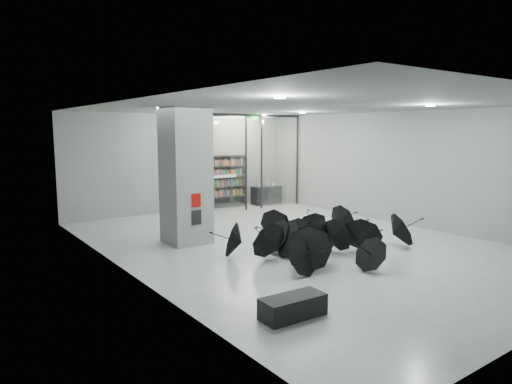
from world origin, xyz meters
TOP-DOWN VIEW (x-y plane):
  - room at (0.00, 0.00)m, footprint 14.00×14.02m
  - column at (-2.50, 2.00)m, footprint 1.20×1.20m
  - fire_cabinet at (-2.50, 1.38)m, footprint 0.28×0.04m
  - info_panel at (-2.50, 1.38)m, footprint 0.30×0.03m
  - exit_sign at (2.40, 5.30)m, footprint 0.30×0.06m
  - glass_partition at (2.39, 5.50)m, footprint 5.06×0.08m
  - bench at (-3.54, -4.09)m, footprint 1.24×0.58m
  - bookshelf at (1.79, 6.75)m, footprint 2.07×0.58m
  - shop_counter at (3.76, 6.28)m, footprint 1.37×0.59m
  - umbrella_cluster at (-0.32, -1.29)m, footprint 5.75×4.53m

SIDE VIEW (x-z plane):
  - bench at x=-3.54m, z-range 0.00..0.39m
  - umbrella_cluster at x=-0.32m, z-range -0.34..0.96m
  - shop_counter at x=3.76m, z-range 0.00..0.81m
  - info_panel at x=-2.50m, z-range 0.64..1.06m
  - bookshelf at x=1.79m, z-range 0.00..2.25m
  - fire_cabinet at x=-2.50m, z-range 1.16..1.54m
  - column at x=-2.50m, z-range 0.00..4.00m
  - glass_partition at x=2.39m, z-range 0.18..4.18m
  - room at x=0.00m, z-range 0.84..4.85m
  - exit_sign at x=2.40m, z-range 3.74..3.90m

